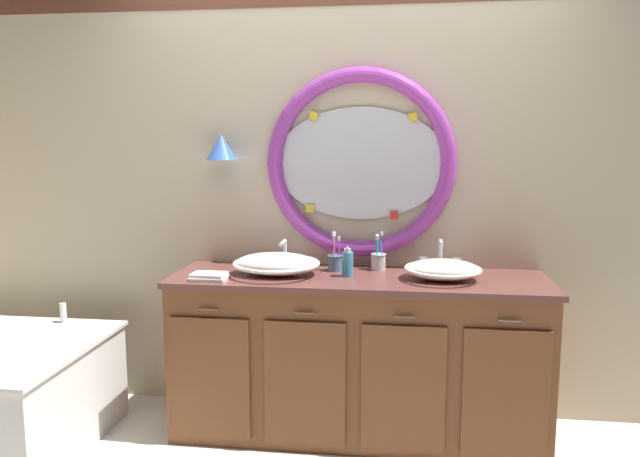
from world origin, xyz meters
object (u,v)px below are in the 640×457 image
(soap_dispenser, at_px, (347,263))
(sink_basin_left, at_px, (276,264))
(toothbrush_holder_right, at_px, (378,260))
(folded_hand_towel, at_px, (209,277))
(sink_basin_right, at_px, (443,269))
(toothbrush_holder_left, at_px, (335,261))

(soap_dispenser, bearing_deg, sink_basin_left, -177.66)
(toothbrush_holder_right, distance_m, folded_hand_towel, 0.92)
(sink_basin_left, relative_size, toothbrush_holder_right, 2.15)
(sink_basin_right, bearing_deg, folded_hand_towel, -172.38)
(folded_hand_towel, bearing_deg, sink_basin_right, 7.62)
(toothbrush_holder_right, distance_m, soap_dispenser, 0.24)
(sink_basin_right, xyz_separation_m, toothbrush_holder_left, (-0.57, 0.14, -0.00))
(sink_basin_left, height_order, sink_basin_right, sink_basin_left)
(toothbrush_holder_right, bearing_deg, sink_basin_left, -159.30)
(toothbrush_holder_right, bearing_deg, toothbrush_holder_left, -166.64)
(toothbrush_holder_left, xyz_separation_m, folded_hand_towel, (-0.61, -0.30, -0.04))
(sink_basin_right, xyz_separation_m, soap_dispenser, (-0.49, 0.02, 0.02))
(sink_basin_right, bearing_deg, soap_dispenser, 178.20)
(sink_basin_left, bearing_deg, soap_dispenser, 2.34)
(toothbrush_holder_left, distance_m, toothbrush_holder_right, 0.24)
(toothbrush_holder_left, height_order, soap_dispenser, toothbrush_holder_left)
(toothbrush_holder_right, height_order, folded_hand_towel, toothbrush_holder_right)
(sink_basin_left, relative_size, toothbrush_holder_left, 2.13)
(soap_dispenser, xyz_separation_m, folded_hand_towel, (-0.69, -0.17, -0.05))
(sink_basin_left, distance_m, folded_hand_towel, 0.36)
(sink_basin_right, distance_m, soap_dispenser, 0.49)
(sink_basin_left, distance_m, soap_dispenser, 0.37)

